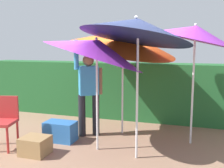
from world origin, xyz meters
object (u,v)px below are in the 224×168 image
at_px(chair_plastic, 3,119).
at_px(person_vendor, 89,89).
at_px(umbrella_navy, 97,49).
at_px(cooler_box, 60,131).
at_px(crate_cardboard, 35,146).
at_px(umbrella_rainbow, 195,33).
at_px(umbrella_yellow, 124,40).
at_px(umbrella_orange, 137,29).

bearing_deg(chair_plastic, person_vendor, 41.19).
xyz_separation_m(umbrella_navy, person_vendor, (-0.40, 0.59, -0.78)).
bearing_deg(cooler_box, crate_cardboard, -97.31).
xyz_separation_m(umbrella_rainbow, cooler_box, (-2.33, -0.63, -1.80)).
bearing_deg(cooler_box, person_vendor, 49.53).
height_order(umbrella_yellow, person_vendor, umbrella_yellow).
xyz_separation_m(person_vendor, chair_plastic, (-1.17, -1.03, -0.42)).
distance_m(umbrella_rainbow, crate_cardboard, 3.30).
relative_size(umbrella_rainbow, umbrella_yellow, 0.96).
height_order(umbrella_rainbow, crate_cardboard, umbrella_rainbow).
height_order(umbrella_rainbow, umbrella_yellow, umbrella_yellow).
distance_m(person_vendor, chair_plastic, 1.62).
bearing_deg(cooler_box, umbrella_navy, -9.96).
xyz_separation_m(umbrella_rainbow, chair_plastic, (-3.11, -1.21, -1.47)).
bearing_deg(umbrella_yellow, person_vendor, -149.80).
bearing_deg(umbrella_yellow, umbrella_rainbow, -7.69).
relative_size(cooler_box, crate_cardboard, 1.32).
xyz_separation_m(umbrella_rainbow, umbrella_navy, (-1.53, -0.77, -0.26)).
relative_size(umbrella_yellow, chair_plastic, 2.66).
xyz_separation_m(umbrella_rainbow, crate_cardboard, (-2.41, -1.31, -1.83)).
height_order(umbrella_navy, person_vendor, umbrella_navy).
distance_m(umbrella_navy, chair_plastic, 2.03).
xyz_separation_m(chair_plastic, crate_cardboard, (0.70, -0.11, -0.36)).
height_order(umbrella_orange, umbrella_navy, umbrella_orange).
xyz_separation_m(cooler_box, crate_cardboard, (-0.09, -0.68, -0.04)).
bearing_deg(umbrella_yellow, crate_cardboard, -126.13).
height_order(umbrella_orange, crate_cardboard, umbrella_orange).
distance_m(umbrella_orange, person_vendor, 1.72).
bearing_deg(umbrella_orange, person_vendor, 145.93).
height_order(umbrella_yellow, chair_plastic, umbrella_yellow).
bearing_deg(umbrella_navy, chair_plastic, -164.62).
xyz_separation_m(umbrella_yellow, person_vendor, (-0.61, -0.36, -0.95)).
bearing_deg(person_vendor, umbrella_yellow, 30.20).
bearing_deg(person_vendor, chair_plastic, -138.81).
height_order(umbrella_orange, person_vendor, umbrella_orange).
relative_size(person_vendor, crate_cardboard, 4.35).
distance_m(umbrella_rainbow, umbrella_navy, 1.74).
distance_m(umbrella_orange, crate_cardboard, 2.48).
height_order(umbrella_rainbow, chair_plastic, umbrella_rainbow).
height_order(umbrella_orange, umbrella_yellow, umbrella_orange).
bearing_deg(umbrella_rainbow, umbrella_orange, -131.64).
bearing_deg(umbrella_orange, chair_plastic, -173.07).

